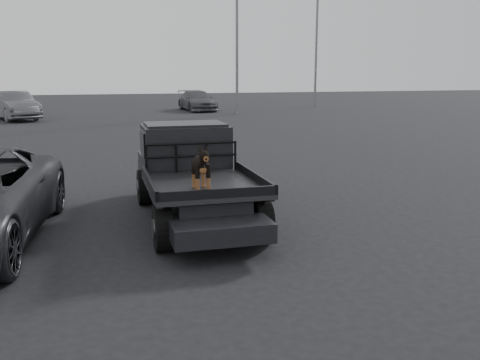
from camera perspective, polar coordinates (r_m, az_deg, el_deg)
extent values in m
plane|color=black|center=(8.29, -4.33, -8.64)|extent=(120.00, 120.00, 0.00)
imported|color=#515156|center=(34.31, -22.96, 7.33)|extent=(3.53, 5.32, 1.66)
imported|color=#4F4F54|center=(39.05, -4.58, 8.44)|extent=(2.39, 5.04, 1.42)
cylinder|color=slate|center=(35.62, -0.33, 17.90)|extent=(0.18, 0.18, 13.50)
cylinder|color=slate|center=(43.54, 8.22, 16.68)|extent=(0.18, 0.18, 13.55)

